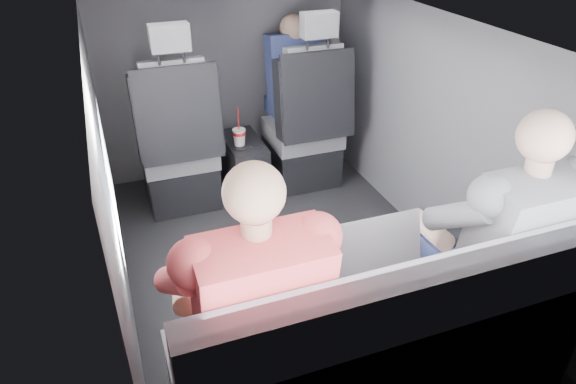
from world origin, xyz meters
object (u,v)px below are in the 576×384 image
object	(u,v)px
center_console	(244,166)
passenger_rear_right	(493,245)
passenger_front_right	(293,76)
soda_cup	(239,137)
laptop_black	(482,227)
rear_bench	(381,355)
passenger_rear_left	(250,307)
front_seat_right	(306,133)
laptop_white	(248,271)
laptop_silver	(366,249)
front_seat_left	(179,153)

from	to	relation	value
center_console	passenger_rear_right	world-z (taller)	passenger_rear_right
passenger_front_right	passenger_rear_right	bearing A→B (deg)	-87.62
passenger_rear_right	soda_cup	bearing A→B (deg)	108.35
soda_cup	laptop_black	distance (m)	1.76
rear_bench	passenger_rear_left	xyz separation A→B (m)	(-0.49, 0.09, 0.33)
soda_cup	passenger_rear_left	distance (m)	1.83
passenger_rear_left	front_seat_right	bearing A→B (deg)	62.41
laptop_white	passenger_rear_right	xyz separation A→B (m)	(0.98, -0.20, 0.01)
front_seat_right	passenger_front_right	world-z (taller)	front_seat_right
center_console	rear_bench	world-z (taller)	rear_bench
center_console	laptop_silver	size ratio (longest dim) A/B	1.34
front_seat_left	front_seat_right	world-z (taller)	same
front_seat_left	laptop_white	world-z (taller)	front_seat_left
front_seat_left	soda_cup	world-z (taller)	front_seat_left
center_console	rear_bench	bearing A→B (deg)	-90.00
laptop_white	passenger_rear_left	size ratio (longest dim) A/B	0.30
center_console	passenger_rear_left	bearing A→B (deg)	-104.99
rear_bench	passenger_front_right	size ratio (longest dim) A/B	2.16
laptop_silver	passenger_front_right	bearing A→B (deg)	77.90
center_console	laptop_black	bearing A→B (deg)	-70.91
passenger_rear_right	passenger_front_right	distance (m)	2.07
front_seat_right	passenger_rear_right	bearing A→B (deg)	-87.23
front_seat_right	passenger_rear_left	world-z (taller)	front_seat_right
rear_bench	laptop_black	bearing A→B (deg)	21.03
rear_bench	laptop_silver	world-z (taller)	rear_bench
laptop_black	passenger_front_right	distance (m)	1.94
soda_cup	laptop_black	size ratio (longest dim) A/B	0.73
center_console	passenger_front_right	distance (m)	0.74
front_seat_left	passenger_front_right	size ratio (longest dim) A/B	1.71
front_seat_right	front_seat_left	bearing A→B (deg)	180.00
soda_cup	laptop_black	bearing A→B (deg)	-68.55
laptop_silver	passenger_rear_left	distance (m)	0.57
laptop_silver	passenger_front_right	distance (m)	1.94
center_console	laptop_white	xyz separation A→B (m)	(-0.44, -1.65, 0.44)
front_seat_right	laptop_white	size ratio (longest dim) A/B	3.38
laptop_silver	passenger_rear_left	world-z (taller)	passenger_rear_left
laptop_black	passenger_front_right	bearing A→B (deg)	94.19
front_seat_left	laptop_white	distance (m)	1.63
center_console	rear_bench	distance (m)	1.94
front_seat_right	soda_cup	world-z (taller)	front_seat_right
passenger_rear_right	center_console	bearing A→B (deg)	106.22
laptop_black	passenger_front_right	size ratio (longest dim) A/B	0.50
passenger_rear_left	laptop_black	bearing A→B (deg)	6.99
center_console	laptop_white	distance (m)	1.76
front_seat_right	rear_bench	size ratio (longest dim) A/B	0.79
rear_bench	passenger_rear_right	xyz separation A→B (m)	(0.54, 0.09, 0.34)
center_console	laptop_white	world-z (taller)	laptop_white
front_seat_left	center_console	world-z (taller)	front_seat_left
rear_bench	laptop_silver	size ratio (longest dim) A/B	4.47
laptop_black	passenger_rear_right	bearing A→B (deg)	-112.65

